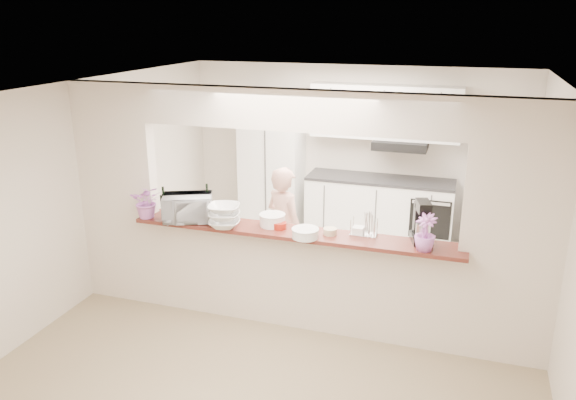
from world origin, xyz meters
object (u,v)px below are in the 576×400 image
at_px(refrigerator, 498,196).
at_px(toaster_oven, 188,208).
at_px(person, 284,229).
at_px(stand_mixer, 422,223).

height_order(refrigerator, toaster_oven, refrigerator).
bearing_deg(toaster_oven, person, 26.14).
relative_size(refrigerator, stand_mixer, 4.13).
bearing_deg(person, refrigerator, -113.17).
distance_m(toaster_oven, stand_mixer, 2.40).
bearing_deg(toaster_oven, stand_mixer, -19.28).
distance_m(refrigerator, toaster_oven, 4.24).
height_order(toaster_oven, stand_mixer, stand_mixer).
relative_size(refrigerator, toaster_oven, 3.37).
distance_m(toaster_oven, person, 1.28).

